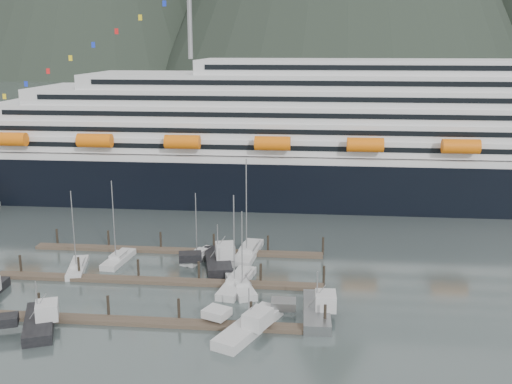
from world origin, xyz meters
TOP-DOWN VIEW (x-y plane):
  - ground at (0.00, 0.00)m, footprint 1600.00×1600.00m
  - cruise_ship at (30.03, 54.94)m, footprint 210.00×30.40m
  - dock_near at (-4.93, -9.95)m, footprint 48.18×2.28m
  - dock_mid at (-4.93, 3.05)m, footprint 48.18×2.28m
  - dock_far at (-4.93, 16.05)m, footprint 48.18×2.28m
  - sailboat_a at (-13.16, 10.48)m, footprint 3.32×8.69m
  - sailboat_b at (-18.23, 6.42)m, footprint 4.37×9.17m
  - sailboat_d at (6.71, 2.74)m, footprint 4.55×11.62m
  - sailboat_f at (-0.70, 13.31)m, footprint 5.00×8.49m
  - sailboat_g at (6.90, 15.42)m, footprint 4.07×11.96m
  - sailboat_h at (7.42, 1.60)m, footprint 5.53×9.18m
  - trawler_b at (-15.62, -12.35)m, footprint 8.92×10.68m
  - trawler_c at (9.83, -10.77)m, footprint 9.94×12.31m
  - trawler_d at (17.87, -5.79)m, footprint 8.21×11.10m
  - trawler_e at (2.60, 10.57)m, footprint 9.20×11.77m

SIDE VIEW (x-z plane):
  - ground at x=0.00m, z-range 0.00..0.00m
  - dock_near at x=-4.93m, z-range -1.29..1.91m
  - dock_mid at x=-4.93m, z-range -1.29..1.91m
  - dock_far at x=-4.93m, z-range -1.29..1.91m
  - sailboat_f at x=-0.70m, z-range -5.31..6.11m
  - sailboat_b at x=-18.23m, z-range -6.12..6.93m
  - sailboat_h at x=7.42m, z-range -5.63..6.45m
  - sailboat_a at x=-13.16m, z-range -6.48..7.32m
  - sailboat_d at x=6.71m, z-range -6.64..7.49m
  - sailboat_g at x=6.90m, z-range -7.93..8.84m
  - trawler_c at x=9.83m, z-range -2.24..3.88m
  - trawler_d at x=17.87m, z-range -2.42..4.13m
  - trawler_b at x=-15.62m, z-range -2.44..4.15m
  - trawler_e at x=2.60m, z-range -2.73..4.58m
  - cruise_ship at x=30.03m, z-range -13.11..37.19m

